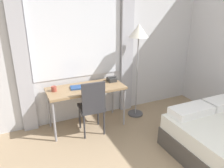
{
  "coord_description": "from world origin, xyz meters",
  "views": [
    {
      "loc": [
        -1.43,
        -0.54,
        2.14
      ],
      "look_at": [
        -0.06,
        2.42,
        0.9
      ],
      "focal_mm": 35.0,
      "sensor_mm": 36.0,
      "label": 1
    }
  ],
  "objects_px": {
    "desk_chair": "(92,105)",
    "mug": "(54,89)",
    "telephone": "(112,79)",
    "book": "(78,87)",
    "standing_lamp": "(138,40)",
    "desk": "(86,91)"
  },
  "relations": [
    {
      "from": "mug",
      "to": "book",
      "type": "bearing_deg",
      "value": -3.32
    },
    {
      "from": "desk",
      "to": "mug",
      "type": "relative_size",
      "value": 15.45
    },
    {
      "from": "telephone",
      "to": "mug",
      "type": "bearing_deg",
      "value": -177.81
    },
    {
      "from": "telephone",
      "to": "book",
      "type": "relative_size",
      "value": 0.66
    },
    {
      "from": "desk_chair",
      "to": "book",
      "type": "distance_m",
      "value": 0.41
    },
    {
      "from": "desk_chair",
      "to": "book",
      "type": "xyz_separation_m",
      "value": [
        -0.14,
        0.32,
        0.22
      ]
    },
    {
      "from": "book",
      "to": "mug",
      "type": "bearing_deg",
      "value": 176.68
    },
    {
      "from": "desk_chair",
      "to": "mug",
      "type": "bearing_deg",
      "value": 151.49
    },
    {
      "from": "desk",
      "to": "telephone",
      "type": "xyz_separation_m",
      "value": [
        0.53,
        0.09,
        0.1
      ]
    },
    {
      "from": "mug",
      "to": "desk_chair",
      "type": "bearing_deg",
      "value": -32.45
    },
    {
      "from": "book",
      "to": "telephone",
      "type": "bearing_deg",
      "value": 5.4
    },
    {
      "from": "desk_chair",
      "to": "mug",
      "type": "height_order",
      "value": "desk_chair"
    },
    {
      "from": "desk_chair",
      "to": "telephone",
      "type": "height_order",
      "value": "desk_chair"
    },
    {
      "from": "desk_chair",
      "to": "standing_lamp",
      "type": "bearing_deg",
      "value": 19.6
    },
    {
      "from": "desk",
      "to": "telephone",
      "type": "relative_size",
      "value": 7.67
    },
    {
      "from": "telephone",
      "to": "mug",
      "type": "relative_size",
      "value": 2.01
    },
    {
      "from": "standing_lamp",
      "to": "book",
      "type": "bearing_deg",
      "value": 178.32
    },
    {
      "from": "telephone",
      "to": "mug",
      "type": "distance_m",
      "value": 1.07
    },
    {
      "from": "telephone",
      "to": "standing_lamp",
      "type": "bearing_deg",
      "value": -11.39
    },
    {
      "from": "book",
      "to": "mug",
      "type": "xyz_separation_m",
      "value": [
        -0.39,
        0.02,
        0.03
      ]
    },
    {
      "from": "desk_chair",
      "to": "telephone",
      "type": "relative_size",
      "value": 5.61
    },
    {
      "from": "desk",
      "to": "standing_lamp",
      "type": "xyz_separation_m",
      "value": [
        1.02,
        -0.0,
        0.8
      ]
    }
  ]
}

